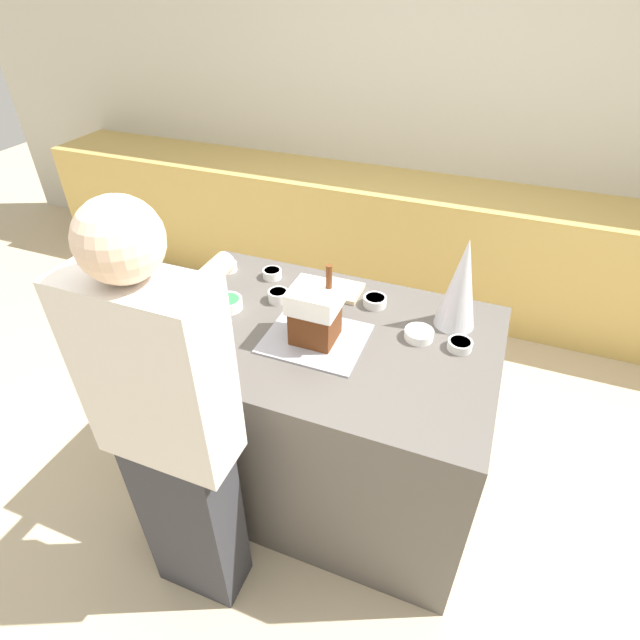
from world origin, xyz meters
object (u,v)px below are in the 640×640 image
object	(u,v)px
candy_bowl_near_tray_right	(460,345)
candy_bowl_far_left	(375,301)
candy_bowl_beside_tree	(272,273)
baking_tray	(315,338)
person	(172,435)
candy_bowl_behind_tray	(419,334)
candy_bowl_far_right	(278,295)
gingerbread_house	(315,313)
candy_bowl_near_tray_left	(227,266)
decorative_tree	(461,284)
cookbook	(341,290)
candy_bowl_center_rear	(228,303)

from	to	relation	value
candy_bowl_near_tray_right	candy_bowl_far_left	bearing A→B (deg)	156.75
candy_bowl_beside_tree	baking_tray	bearing A→B (deg)	-44.99
person	candy_bowl_behind_tray	bearing A→B (deg)	49.19
candy_bowl_far_right	candy_bowl_near_tray_right	bearing A→B (deg)	-3.36
gingerbread_house	candy_bowl_near_tray_right	world-z (taller)	gingerbread_house
baking_tray	candy_bowl_near_tray_left	distance (m)	0.70
candy_bowl_near_tray_left	candy_bowl_behind_tray	xyz separation A→B (m)	(0.99, -0.19, -0.00)
decorative_tree	cookbook	world-z (taller)	decorative_tree
candy_bowl_behind_tray	person	distance (m)	1.01
candy_bowl_beside_tree	candy_bowl_near_tray_right	bearing A→B (deg)	-13.28
candy_bowl_near_tray_right	cookbook	distance (m)	0.61
candy_bowl_behind_tray	person	world-z (taller)	person
candy_bowl_far_right	candy_bowl_center_rear	xyz separation A→B (m)	(-0.18, -0.13, -0.00)
cookbook	gingerbread_house	bearing A→B (deg)	-86.97
candy_bowl_near_tray_left	candy_bowl_near_tray_right	bearing A→B (deg)	-9.77
candy_bowl_near_tray_left	candy_bowl_beside_tree	size ratio (longest dim) A/B	1.04
candy_bowl_behind_tray	candy_bowl_far_left	world-z (taller)	candy_bowl_far_left
baking_tray	candy_bowl_near_tray_right	world-z (taller)	candy_bowl_near_tray_right
cookbook	person	bearing A→B (deg)	-104.64
decorative_tree	baking_tray	bearing A→B (deg)	-148.45
candy_bowl_far_left	baking_tray	bearing A→B (deg)	-115.75
candy_bowl_near_tray_right	candy_bowl_near_tray_left	bearing A→B (deg)	170.23
decorative_tree	candy_bowl_far_right	world-z (taller)	decorative_tree
candy_bowl_far_right	candy_bowl_beside_tree	world-z (taller)	candy_bowl_far_right
decorative_tree	candy_bowl_far_left	bearing A→B (deg)	177.85
candy_bowl_near_tray_left	candy_bowl_far_left	distance (m)	0.76
gingerbread_house	candy_bowl_near_tray_right	bearing A→B (deg)	15.40
candy_bowl_far_right	candy_bowl_behind_tray	distance (m)	0.64
gingerbread_house	candy_bowl_near_tray_right	distance (m)	0.58
candy_bowl_behind_tray	candy_bowl_center_rear	world-z (taller)	candy_bowl_center_rear
candy_bowl_beside_tree	person	bearing A→B (deg)	-84.35
candy_bowl_center_rear	cookbook	size ratio (longest dim) A/B	0.71
candy_bowl_near_tray_left	candy_bowl_near_tray_right	xyz separation A→B (m)	(1.15, -0.20, -0.00)
candy_bowl_near_tray_left	candy_bowl_center_rear	bearing A→B (deg)	-59.76
baking_tray	decorative_tree	xyz separation A→B (m)	(0.50, 0.31, 0.19)
candy_bowl_near_tray_right	candy_bowl_center_rear	bearing A→B (deg)	-175.01
gingerbread_house	candy_bowl_far_left	xyz separation A→B (m)	(0.15, 0.32, -0.11)
baking_tray	candy_bowl_near_tray_left	bearing A→B (deg)	149.85
candy_bowl_far_left	candy_bowl_beside_tree	bearing A→B (deg)	174.87
gingerbread_house	cookbook	xyz separation A→B (m)	(-0.02, 0.37, -0.12)
baking_tray	candy_bowl_behind_tray	xyz separation A→B (m)	(0.39, 0.16, 0.02)
decorative_tree	cookbook	size ratio (longest dim) A/B	2.17
candy_bowl_behind_tray	candy_bowl_near_tray_right	size ratio (longest dim) A/B	1.22
candy_bowl_far_right	candy_bowl_near_tray_right	world-z (taller)	candy_bowl_far_right
baking_tray	candy_bowl_far_left	xyz separation A→B (m)	(0.15, 0.32, 0.02)
gingerbread_house	candy_bowl_behind_tray	distance (m)	0.43
cookbook	candy_bowl_near_tray_left	bearing A→B (deg)	-178.41
candy_bowl_beside_tree	person	world-z (taller)	person
person	candy_bowl_near_tray_left	bearing A→B (deg)	109.12
person	candy_bowl_far_right	bearing A→B (deg)	88.86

